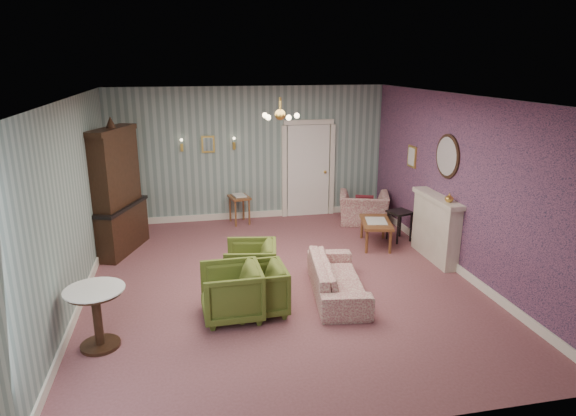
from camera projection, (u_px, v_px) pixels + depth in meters
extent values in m
plane|color=brown|center=(281.00, 281.00, 8.11)|extent=(7.00, 7.00, 0.00)
plane|color=white|center=(280.00, 97.00, 7.30)|extent=(7.00, 7.00, 0.00)
plane|color=slate|center=(250.00, 154.00, 10.99)|extent=(6.00, 0.00, 6.00)
plane|color=slate|center=(356.00, 293.00, 4.42)|extent=(6.00, 0.00, 6.00)
plane|color=slate|center=(72.00, 205.00, 7.12)|extent=(0.00, 7.00, 7.00)
plane|color=slate|center=(459.00, 185.00, 8.29)|extent=(0.00, 7.00, 7.00)
plane|color=#A15070|center=(458.00, 185.00, 8.29)|extent=(0.00, 7.00, 7.00)
imported|color=#4F5C20|center=(231.00, 290.00, 6.86)|extent=(0.76, 0.81, 0.82)
imported|color=#4F5C20|center=(258.00, 287.00, 7.01)|extent=(0.73, 0.77, 0.77)
imported|color=#4F5C20|center=(251.00, 263.00, 7.80)|extent=(0.85, 0.89, 0.80)
imported|color=#8F3946|center=(338.00, 272.00, 7.56)|extent=(0.78, 1.90, 0.72)
imported|color=#8F3946|center=(364.00, 203.00, 10.87)|extent=(1.19, 0.96, 0.90)
imported|color=gold|center=(449.00, 198.00, 8.32)|extent=(0.15, 0.15, 0.15)
cube|color=maroon|center=(364.00, 204.00, 10.71)|extent=(0.41, 0.28, 0.39)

